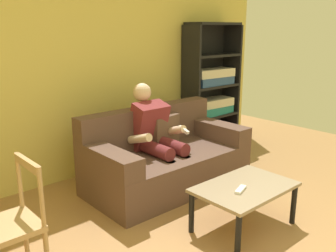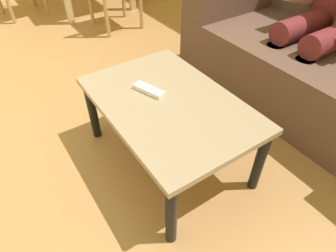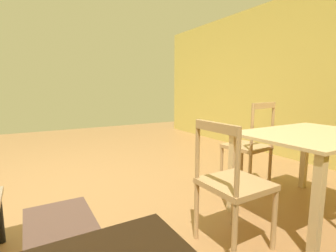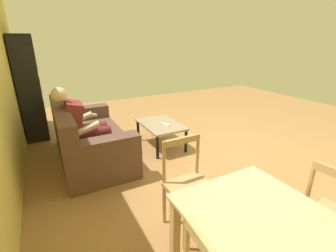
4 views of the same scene
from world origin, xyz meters
name	(u,v)px [view 3 (image 3 of 4)]	position (x,y,z in m)	size (l,w,h in m)	color
ground_plane	(55,194)	(0.00, 0.00, 0.00)	(8.98, 8.98, 0.00)	#9E7042
wall_side	(274,79)	(-3.49, 0.00, 1.27)	(0.12, 6.27, 2.55)	#D2BE5D
dining_table	(311,146)	(-1.93, 1.59, 0.62)	(1.21, 0.85, 0.74)	#D1B27F
dining_chair_facing_couch	(232,184)	(-1.00, 1.59, 0.46)	(0.43, 0.43, 0.90)	tan
dining_chair_by_doorway	(249,146)	(-1.94, 0.89, 0.47)	(0.47, 0.47, 0.97)	tan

